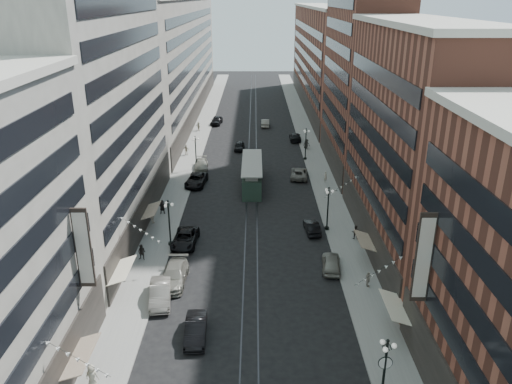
{
  "coord_description": "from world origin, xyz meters",
  "views": [
    {
      "loc": [
        0.45,
        -22.89,
        26.7
      ],
      "look_at": [
        0.57,
        32.12,
        5.0
      ],
      "focal_mm": 35.0,
      "sensor_mm": 36.0,
      "label": 1
    }
  ],
  "objects_px": {
    "pedestrian_6": "(186,150)",
    "car_extra_0": "(174,275)",
    "lamppost_sw_far": "(169,221)",
    "pedestrian_1": "(92,377)",
    "lamppost_sw_mid": "(196,151)",
    "car_1": "(160,293)",
    "car_13": "(239,146)",
    "car_4": "(331,263)",
    "pedestrian_extra_0": "(152,217)",
    "car_2": "(185,238)",
    "pedestrian_8": "(325,177)",
    "pedestrian_2": "(142,252)",
    "car_7": "(196,180)",
    "car_10": "(312,227)",
    "pedestrian_9": "(307,144)",
    "lamppost_se_near": "(385,369)",
    "lamppost_se_far": "(328,207)",
    "car_14": "(265,123)",
    "pedestrian_extra_1": "(198,126)",
    "streetcar": "(252,175)",
    "car_5": "(196,329)",
    "car_11": "(299,173)",
    "pedestrian_5": "(162,207)",
    "pedestrian_4": "(368,279)",
    "car_9": "(217,120)",
    "pedestrian_7": "(355,232)",
    "car_12": "(295,137)",
    "car_8": "(201,165)",
    "lamppost_se_mid": "(306,143)"
  },
  "relations": [
    {
      "from": "car_extra_0",
      "to": "car_12",
      "type": "bearing_deg",
      "value": 74.41
    },
    {
      "from": "pedestrian_extra_1",
      "to": "car_7",
      "type": "bearing_deg",
      "value": -31.35
    },
    {
      "from": "streetcar",
      "to": "car_2",
      "type": "relative_size",
      "value": 2.33
    },
    {
      "from": "car_10",
      "to": "pedestrian_5",
      "type": "relative_size",
      "value": 2.28
    },
    {
      "from": "streetcar",
      "to": "pedestrian_7",
      "type": "height_order",
      "value": "streetcar"
    },
    {
      "from": "pedestrian_extra_1",
      "to": "pedestrian_6",
      "type": "bearing_deg",
      "value": -37.89
    },
    {
      "from": "car_2",
      "to": "pedestrian_7",
      "type": "bearing_deg",
      "value": 6.6
    },
    {
      "from": "lamppost_se_near",
      "to": "lamppost_se_far",
      "type": "distance_m",
      "value": 28.0
    },
    {
      "from": "car_2",
      "to": "pedestrian_4",
      "type": "bearing_deg",
      "value": -22.6
    },
    {
      "from": "pedestrian_extra_0",
      "to": "lamppost_se_far",
      "type": "bearing_deg",
      "value": -76.06
    },
    {
      "from": "car_2",
      "to": "car_13",
      "type": "relative_size",
      "value": 1.32
    },
    {
      "from": "pedestrian_2",
      "to": "car_7",
      "type": "xyz_separation_m",
      "value": [
        3.32,
        23.13,
        -0.22
      ]
    },
    {
      "from": "car_1",
      "to": "car_14",
      "type": "relative_size",
      "value": 1.08
    },
    {
      "from": "pedestrian_1",
      "to": "car_13",
      "type": "height_order",
      "value": "pedestrian_1"
    },
    {
      "from": "car_10",
      "to": "pedestrian_9",
      "type": "distance_m",
      "value": 34.75
    },
    {
      "from": "pedestrian_1",
      "to": "pedestrian_8",
      "type": "xyz_separation_m",
      "value": [
        22.51,
        42.97,
        -0.14
      ]
    },
    {
      "from": "car_11",
      "to": "car_9",
      "type": "bearing_deg",
      "value": -60.08
    },
    {
      "from": "streetcar",
      "to": "car_14",
      "type": "height_order",
      "value": "streetcar"
    },
    {
      "from": "lamppost_se_far",
      "to": "car_14",
      "type": "bearing_deg",
      "value": 97.14
    },
    {
      "from": "pedestrian_6",
      "to": "car_extra_0",
      "type": "height_order",
      "value": "pedestrian_6"
    },
    {
      "from": "car_5",
      "to": "pedestrian_extra_1",
      "type": "relative_size",
      "value": 2.71
    },
    {
      "from": "lamppost_sw_mid",
      "to": "car_11",
      "type": "distance_m",
      "value": 17.23
    },
    {
      "from": "pedestrian_extra_1",
      "to": "pedestrian_2",
      "type": "bearing_deg",
      "value": -37.03
    },
    {
      "from": "pedestrian_4",
      "to": "pedestrian_extra_0",
      "type": "distance_m",
      "value": 28.03
    },
    {
      "from": "car_2",
      "to": "pedestrian_8",
      "type": "height_order",
      "value": "pedestrian_8"
    },
    {
      "from": "lamppost_se_far",
      "to": "pedestrian_5",
      "type": "bearing_deg",
      "value": 167.04
    },
    {
      "from": "lamppost_sw_mid",
      "to": "car_1",
      "type": "bearing_deg",
      "value": -88.8
    },
    {
      "from": "lamppost_sw_far",
      "to": "car_11",
      "type": "height_order",
      "value": "lamppost_sw_far"
    },
    {
      "from": "streetcar",
      "to": "car_13",
      "type": "height_order",
      "value": "streetcar"
    },
    {
      "from": "lamppost_se_far",
      "to": "car_extra_0",
      "type": "relative_size",
      "value": 0.92
    },
    {
      "from": "lamppost_sw_mid",
      "to": "lamppost_sw_far",
      "type": "bearing_deg",
      "value": -90.0
    },
    {
      "from": "pedestrian_extra_0",
      "to": "lamppost_se_near",
      "type": "bearing_deg",
      "value": -125.28
    },
    {
      "from": "pedestrian_extra_0",
      "to": "pedestrian_extra_1",
      "type": "height_order",
      "value": "pedestrian_extra_1"
    },
    {
      "from": "car_4",
      "to": "pedestrian_6",
      "type": "relative_size",
      "value": 2.52
    },
    {
      "from": "lamppost_se_near",
      "to": "car_2",
      "type": "relative_size",
      "value": 0.96
    },
    {
      "from": "car_10",
      "to": "car_9",
      "type": "bearing_deg",
      "value": -79.35
    },
    {
      "from": "pedestrian_4",
      "to": "pedestrian_5",
      "type": "relative_size",
      "value": 0.86
    },
    {
      "from": "car_1",
      "to": "car_4",
      "type": "distance_m",
      "value": 17.78
    },
    {
      "from": "lamppost_sw_far",
      "to": "pedestrian_1",
      "type": "distance_m",
      "value": 22.52
    },
    {
      "from": "streetcar",
      "to": "car_5",
      "type": "distance_m",
      "value": 36.34
    },
    {
      "from": "car_5",
      "to": "pedestrian_5",
      "type": "bearing_deg",
      "value": 103.3
    },
    {
      "from": "car_4",
      "to": "lamppost_sw_far",
      "type": "bearing_deg",
      "value": -10.55
    },
    {
      "from": "car_13",
      "to": "car_10",
      "type": "bearing_deg",
      "value": -71.89
    },
    {
      "from": "car_11",
      "to": "pedestrian_extra_0",
      "type": "distance_m",
      "value": 26.08
    },
    {
      "from": "car_8",
      "to": "pedestrian_extra_1",
      "type": "xyz_separation_m",
      "value": [
        -3.06,
        24.75,
        0.28
      ]
    },
    {
      "from": "car_4",
      "to": "pedestrian_extra_0",
      "type": "bearing_deg",
      "value": -22.06
    },
    {
      "from": "pedestrian_8",
      "to": "car_12",
      "type": "bearing_deg",
      "value": -121.99
    },
    {
      "from": "pedestrian_1",
      "to": "lamppost_se_mid",
      "type": "bearing_deg",
      "value": -106.86
    },
    {
      "from": "pedestrian_6",
      "to": "car_extra_0",
      "type": "bearing_deg",
      "value": 112.81
    },
    {
      "from": "lamppost_se_far",
      "to": "pedestrian_6",
      "type": "height_order",
      "value": "lamppost_se_far"
    }
  ]
}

